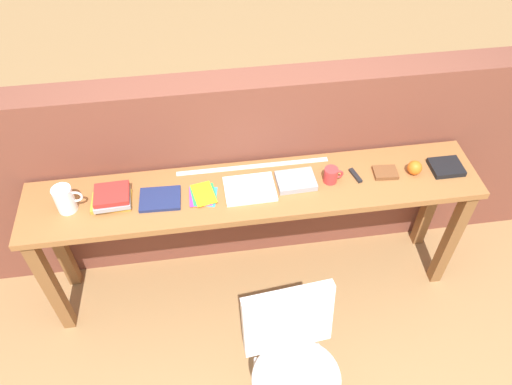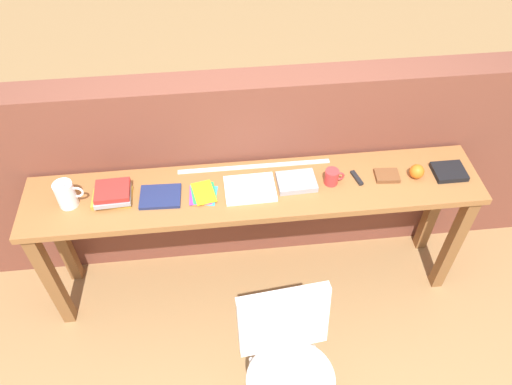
{
  "view_description": "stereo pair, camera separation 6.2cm",
  "coord_description": "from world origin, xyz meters",
  "px_view_note": "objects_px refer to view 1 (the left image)",
  "views": [
    {
      "loc": [
        -0.26,
        -1.55,
        2.84
      ],
      "look_at": [
        0.0,
        0.25,
        0.9
      ],
      "focal_mm": 35.0,
      "sensor_mm": 36.0,
      "label": 1
    },
    {
      "loc": [
        -0.2,
        -1.56,
        2.84
      ],
      "look_at": [
        0.0,
        0.25,
        0.9
      ],
      "focal_mm": 35.0,
      "sensor_mm": 36.0,
      "label": 2
    }
  ],
  "objects_px": {
    "magazine_cycling": "(160,199)",
    "pitcher_white": "(65,199)",
    "book_repair_rightmost": "(446,167)",
    "multitool_folded": "(355,175)",
    "chair_white_moulded": "(293,358)",
    "sports_ball_small": "(415,168)",
    "book_open_centre": "(250,189)",
    "mug": "(331,175)",
    "pamphlet_pile_colourful": "(203,195)",
    "book_stack_leftmost": "(112,198)",
    "leather_journal_brown": "(385,173)"
  },
  "relations": [
    {
      "from": "pamphlet_pile_colourful",
      "to": "mug",
      "type": "xyz_separation_m",
      "value": [
        0.7,
        0.01,
        0.04
      ]
    },
    {
      "from": "book_repair_rightmost",
      "to": "pitcher_white",
      "type": "bearing_deg",
      "value": -179.75
    },
    {
      "from": "book_stack_leftmost",
      "to": "sports_ball_small",
      "type": "bearing_deg",
      "value": -0.3
    },
    {
      "from": "chair_white_moulded",
      "to": "multitool_folded",
      "type": "bearing_deg",
      "value": 59.28
    },
    {
      "from": "sports_ball_small",
      "to": "mug",
      "type": "bearing_deg",
      "value": 179.38
    },
    {
      "from": "chair_white_moulded",
      "to": "book_repair_rightmost",
      "type": "relative_size",
      "value": 5.09
    },
    {
      "from": "chair_white_moulded",
      "to": "pitcher_white",
      "type": "distance_m",
      "value": 1.4
    },
    {
      "from": "mug",
      "to": "magazine_cycling",
      "type": "bearing_deg",
      "value": -179.26
    },
    {
      "from": "mug",
      "to": "leather_journal_brown",
      "type": "relative_size",
      "value": 0.85
    },
    {
      "from": "chair_white_moulded",
      "to": "mug",
      "type": "distance_m",
      "value": 0.98
    },
    {
      "from": "magazine_cycling",
      "to": "book_open_centre",
      "type": "xyz_separation_m",
      "value": [
        0.48,
        0.0,
        0.0
      ]
    },
    {
      "from": "leather_journal_brown",
      "to": "sports_ball_small",
      "type": "bearing_deg",
      "value": -0.15
    },
    {
      "from": "pitcher_white",
      "to": "book_stack_leftmost",
      "type": "distance_m",
      "value": 0.23
    },
    {
      "from": "pitcher_white",
      "to": "book_stack_leftmost",
      "type": "height_order",
      "value": "pitcher_white"
    },
    {
      "from": "book_stack_leftmost",
      "to": "magazine_cycling",
      "type": "relative_size",
      "value": 0.98
    },
    {
      "from": "chair_white_moulded",
      "to": "sports_ball_small",
      "type": "xyz_separation_m",
      "value": [
        0.82,
        0.81,
        0.39
      ]
    },
    {
      "from": "magazine_cycling",
      "to": "book_open_centre",
      "type": "relative_size",
      "value": 0.79
    },
    {
      "from": "chair_white_moulded",
      "to": "sports_ball_small",
      "type": "height_order",
      "value": "sports_ball_small"
    },
    {
      "from": "multitool_folded",
      "to": "sports_ball_small",
      "type": "bearing_deg",
      "value": -3.17
    },
    {
      "from": "chair_white_moulded",
      "to": "book_repair_rightmost",
      "type": "xyz_separation_m",
      "value": [
        1.02,
        0.82,
        0.37
      ]
    },
    {
      "from": "pitcher_white",
      "to": "book_open_centre",
      "type": "relative_size",
      "value": 0.67
    },
    {
      "from": "pitcher_white",
      "to": "pamphlet_pile_colourful",
      "type": "xyz_separation_m",
      "value": [
        0.7,
        -0.01,
        -0.07
      ]
    },
    {
      "from": "sports_ball_small",
      "to": "book_repair_rightmost",
      "type": "relative_size",
      "value": 0.46
    },
    {
      "from": "mug",
      "to": "book_repair_rightmost",
      "type": "relative_size",
      "value": 0.63
    },
    {
      "from": "leather_journal_brown",
      "to": "sports_ball_small",
      "type": "relative_size",
      "value": 1.61
    },
    {
      "from": "book_repair_rightmost",
      "to": "multitool_folded",
      "type": "bearing_deg",
      "value": 178.51
    },
    {
      "from": "mug",
      "to": "multitool_folded",
      "type": "distance_m",
      "value": 0.15
    },
    {
      "from": "magazine_cycling",
      "to": "sports_ball_small",
      "type": "height_order",
      "value": "sports_ball_small"
    },
    {
      "from": "magazine_cycling",
      "to": "pitcher_white",
      "type": "bearing_deg",
      "value": -178.18
    },
    {
      "from": "chair_white_moulded",
      "to": "leather_journal_brown",
      "type": "bearing_deg",
      "value": 51.27
    },
    {
      "from": "chair_white_moulded",
      "to": "book_repair_rightmost",
      "type": "distance_m",
      "value": 1.35
    },
    {
      "from": "chair_white_moulded",
      "to": "sports_ball_small",
      "type": "relative_size",
      "value": 11.01
    },
    {
      "from": "chair_white_moulded",
      "to": "book_open_centre",
      "type": "distance_m",
      "value": 0.89
    },
    {
      "from": "mug",
      "to": "book_open_centre",
      "type": "bearing_deg",
      "value": -179.04
    },
    {
      "from": "magazine_cycling",
      "to": "mug",
      "type": "height_order",
      "value": "mug"
    },
    {
      "from": "sports_ball_small",
      "to": "book_repair_rightmost",
      "type": "bearing_deg",
      "value": 1.16
    },
    {
      "from": "book_repair_rightmost",
      "to": "sports_ball_small",
      "type": "bearing_deg",
      "value": -178.76
    },
    {
      "from": "pamphlet_pile_colourful",
      "to": "book_open_centre",
      "type": "height_order",
      "value": "book_open_centre"
    },
    {
      "from": "sports_ball_small",
      "to": "chair_white_moulded",
      "type": "bearing_deg",
      "value": -135.32
    },
    {
      "from": "multitool_folded",
      "to": "book_open_centre",
      "type": "bearing_deg",
      "value": -178.02
    },
    {
      "from": "book_stack_leftmost",
      "to": "book_repair_rightmost",
      "type": "bearing_deg",
      "value": -0.14
    },
    {
      "from": "book_open_centre",
      "to": "mug",
      "type": "relative_size",
      "value": 2.48
    },
    {
      "from": "multitool_folded",
      "to": "book_repair_rightmost",
      "type": "relative_size",
      "value": 0.63
    },
    {
      "from": "book_repair_rightmost",
      "to": "book_open_centre",
      "type": "bearing_deg",
      "value": -179.59
    },
    {
      "from": "book_open_centre",
      "to": "leather_journal_brown",
      "type": "bearing_deg",
      "value": 0.11
    },
    {
      "from": "magazine_cycling",
      "to": "leather_journal_brown",
      "type": "height_order",
      "value": "leather_journal_brown"
    },
    {
      "from": "mug",
      "to": "chair_white_moulded",
      "type": "bearing_deg",
      "value": -113.06
    },
    {
      "from": "book_open_centre",
      "to": "leather_journal_brown",
      "type": "relative_size",
      "value": 2.1
    },
    {
      "from": "chair_white_moulded",
      "to": "pamphlet_pile_colourful",
      "type": "distance_m",
      "value": 0.95
    },
    {
      "from": "leather_journal_brown",
      "to": "book_repair_rightmost",
      "type": "relative_size",
      "value": 0.74
    }
  ]
}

